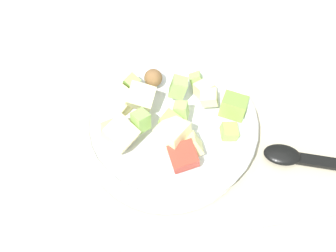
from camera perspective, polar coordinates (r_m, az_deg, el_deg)
The scene contains 4 objects.
ground_plane at distance 0.72m, azimuth 0.03°, elevation -2.44°, with size 2.40×2.40×0.00m, color silver.
placemat at distance 0.72m, azimuth 0.03°, elevation -2.32°, with size 0.51×0.31×0.01m, color #BCB299.
salad_bowl at distance 0.69m, azimuth -0.03°, elevation -0.18°, with size 0.27×0.27×0.11m.
serving_spoon at distance 0.73m, azimuth 17.47°, elevation -4.02°, with size 0.22×0.10×0.01m.
Camera 1 is at (0.06, 0.36, 0.63)m, focal length 49.71 mm.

